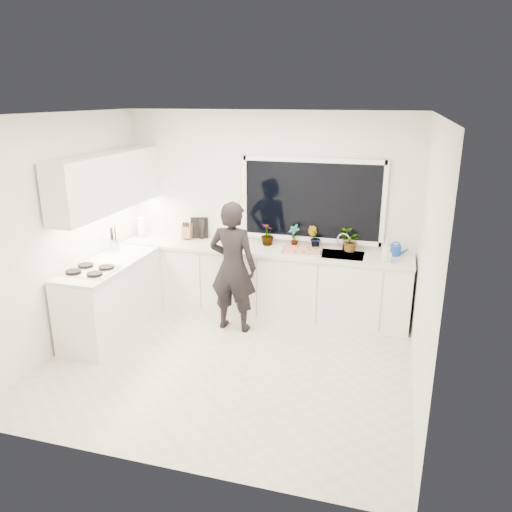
% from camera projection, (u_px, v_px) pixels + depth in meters
% --- Properties ---
extents(floor, '(4.00, 3.50, 0.02)m').
position_uv_depth(floor, '(229.00, 362.00, 5.65)').
color(floor, beige).
rests_on(floor, ground).
extents(wall_back, '(4.00, 0.02, 2.70)m').
position_uv_depth(wall_back, '(269.00, 212.00, 6.85)').
color(wall_back, white).
rests_on(wall_back, ground).
extents(wall_left, '(0.02, 3.50, 2.70)m').
position_uv_depth(wall_left, '(62.00, 234.00, 5.76)').
color(wall_left, white).
rests_on(wall_left, ground).
extents(wall_right, '(0.02, 3.50, 2.70)m').
position_uv_depth(wall_right, '(427.00, 264.00, 4.71)').
color(wall_right, white).
rests_on(wall_right, ground).
extents(ceiling, '(4.00, 3.50, 0.02)m').
position_uv_depth(ceiling, '(224.00, 113.00, 4.82)').
color(ceiling, white).
rests_on(ceiling, wall_back).
extents(window, '(1.80, 0.02, 1.00)m').
position_uv_depth(window, '(312.00, 200.00, 6.60)').
color(window, black).
rests_on(window, wall_back).
extents(base_cabinets_back, '(3.92, 0.58, 0.88)m').
position_uv_depth(base_cabinets_back, '(262.00, 281.00, 6.84)').
color(base_cabinets_back, white).
rests_on(base_cabinets_back, floor).
extents(base_cabinets_left, '(0.58, 1.60, 0.88)m').
position_uv_depth(base_cabinets_left, '(112.00, 298.00, 6.27)').
color(base_cabinets_left, white).
rests_on(base_cabinets_left, floor).
extents(countertop_back, '(3.94, 0.62, 0.04)m').
position_uv_depth(countertop_back, '(262.00, 250.00, 6.69)').
color(countertop_back, silver).
rests_on(countertop_back, base_cabinets_back).
extents(countertop_left, '(0.62, 1.60, 0.04)m').
position_uv_depth(countertop_left, '(108.00, 264.00, 6.13)').
color(countertop_left, silver).
rests_on(countertop_left, base_cabinets_left).
extents(upper_cabinets, '(0.34, 2.10, 0.70)m').
position_uv_depth(upper_cabinets, '(108.00, 182.00, 6.19)').
color(upper_cabinets, white).
rests_on(upper_cabinets, wall_left).
extents(sink, '(0.58, 0.42, 0.14)m').
position_uv_depth(sink, '(341.00, 258.00, 6.44)').
color(sink, silver).
rests_on(sink, countertop_back).
extents(faucet, '(0.03, 0.03, 0.22)m').
position_uv_depth(faucet, '(343.00, 242.00, 6.57)').
color(faucet, silver).
rests_on(faucet, countertop_back).
extents(stovetop, '(0.56, 0.48, 0.03)m').
position_uv_depth(stovetop, '(90.00, 270.00, 5.81)').
color(stovetop, black).
rests_on(stovetop, countertop_left).
extents(person, '(0.63, 0.43, 1.67)m').
position_uv_depth(person, '(233.00, 267.00, 6.21)').
color(person, black).
rests_on(person, floor).
extents(pizza_tray, '(0.55, 0.43, 0.03)m').
position_uv_depth(pizza_tray, '(302.00, 251.00, 6.52)').
color(pizza_tray, '#B9B8BD').
rests_on(pizza_tray, countertop_back).
extents(pizza, '(0.50, 0.38, 0.01)m').
position_uv_depth(pizza, '(302.00, 250.00, 6.52)').
color(pizza, red).
rests_on(pizza, pizza_tray).
extents(watering_can, '(0.18, 0.18, 0.13)m').
position_uv_depth(watering_can, '(395.00, 250.00, 6.37)').
color(watering_can, '#123CAC').
rests_on(watering_can, countertop_back).
extents(paper_towel_roll, '(0.12, 0.12, 0.26)m').
position_uv_depth(paper_towel_roll, '(142.00, 227.00, 7.23)').
color(paper_towel_roll, white).
rests_on(paper_towel_roll, countertop_back).
extents(knife_block, '(0.13, 0.10, 0.22)m').
position_uv_depth(knife_block, '(187.00, 231.00, 7.09)').
color(knife_block, '#A56F4D').
rests_on(knife_block, countertop_back).
extents(utensil_crock, '(0.16, 0.16, 0.16)m').
position_uv_depth(utensil_crock, '(114.00, 245.00, 6.56)').
color(utensil_crock, '#AEAEB2').
rests_on(utensil_crock, countertop_left).
extents(picture_frame_large, '(0.21, 0.10, 0.28)m').
position_uv_depth(picture_frame_large, '(198.00, 228.00, 7.14)').
color(picture_frame_large, black).
rests_on(picture_frame_large, countertop_back).
extents(picture_frame_small, '(0.24, 0.10, 0.30)m').
position_uv_depth(picture_frame_small, '(199.00, 228.00, 7.13)').
color(picture_frame_small, black).
rests_on(picture_frame_small, countertop_back).
extents(herb_plants, '(1.36, 0.24, 0.31)m').
position_uv_depth(herb_plants, '(316.00, 238.00, 6.62)').
color(herb_plants, '#26662D').
rests_on(herb_plants, countertop_back).
extents(soap_bottles, '(0.14, 0.14, 0.29)m').
position_uv_depth(soap_bottles, '(387.00, 252.00, 6.10)').
color(soap_bottles, '#D8BF66').
rests_on(soap_bottles, countertop_back).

